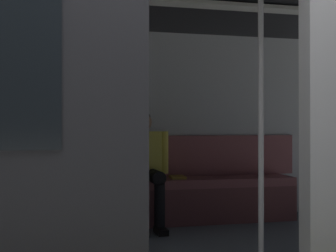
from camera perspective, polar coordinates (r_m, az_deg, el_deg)
name	(u,v)px	position (r m, az deg, el deg)	size (l,w,h in m)	color
train_car	(167,72)	(3.54, -0.09, 7.05)	(6.40, 2.79, 2.19)	silver
bench_seat	(149,190)	(4.60, -2.47, -8.32)	(3.18, 0.44, 0.47)	#935156
person_seated	(143,159)	(4.50, -3.19, -4.30)	(0.55, 0.68, 1.20)	#D8CC4C
handbag	(99,172)	(4.58, -8.94, -5.89)	(0.26, 0.15, 0.17)	maroon
book	(177,177)	(4.69, 1.24, -6.63)	(0.15, 0.22, 0.03)	gold
grab_pole_door	(145,125)	(2.60, -2.94, 0.16)	(0.04, 0.04, 2.05)	silver
grab_pole_far	(261,125)	(2.87, 11.92, 0.12)	(0.04, 0.04, 2.05)	silver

